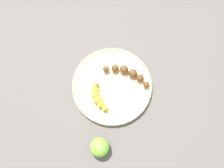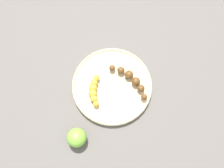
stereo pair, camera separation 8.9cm
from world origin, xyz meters
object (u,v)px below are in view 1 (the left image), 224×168
at_px(banana_overripe, 128,73).
at_px(apple_green, 99,147).
at_px(banana_spotted, 97,97).
at_px(fruit_bowl, 112,86).

xyz_separation_m(banana_overripe, apple_green, (0.21, 0.19, -0.00)).
bearing_deg(banana_overripe, apple_green, -178.58).
distance_m(banana_spotted, apple_green, 0.17).
bearing_deg(banana_spotted, apple_green, 71.71).
height_order(fruit_bowl, apple_green, apple_green).
xyz_separation_m(fruit_bowl, apple_green, (0.14, 0.17, 0.02)).
xyz_separation_m(banana_spotted, apple_green, (0.07, 0.16, -0.00)).
height_order(banana_overripe, apple_green, apple_green).
distance_m(fruit_bowl, apple_green, 0.23).
xyz_separation_m(fruit_bowl, banana_overripe, (-0.07, -0.01, 0.02)).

